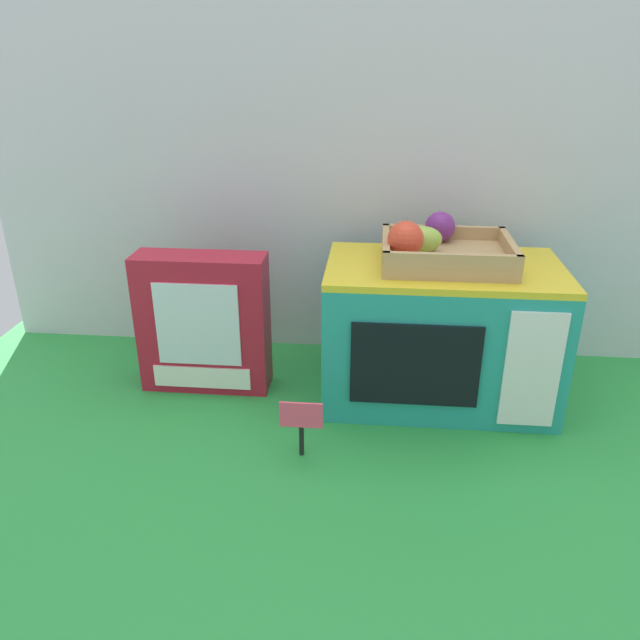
{
  "coord_description": "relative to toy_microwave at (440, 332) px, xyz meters",
  "views": [
    {
      "loc": [
        0.01,
        -1.06,
        0.62
      ],
      "look_at": [
        -0.09,
        -0.01,
        0.15
      ],
      "focal_mm": 34.61,
      "sensor_mm": 36.0,
      "label": 1
    }
  ],
  "objects": [
    {
      "name": "ground_plane",
      "position": [
        -0.13,
        0.01,
        -0.13
      ],
      "size": [
        1.7,
        1.7,
        0.0
      ],
      "primitive_type": "plane",
      "color": "green",
      "rests_on": "ground"
    },
    {
      "name": "display_back_panel",
      "position": [
        -0.13,
        0.21,
        0.26
      ],
      "size": [
        1.61,
        0.03,
        0.78
      ],
      "primitive_type": "cube",
      "color": "silver",
      "rests_on": "ground"
    },
    {
      "name": "toy_microwave",
      "position": [
        0.0,
        0.0,
        0.0
      ],
      "size": [
        0.42,
        0.25,
        0.26
      ],
      "color": "teal",
      "rests_on": "ground"
    },
    {
      "name": "food_groups_crate",
      "position": [
        -0.01,
        0.01,
        0.16
      ],
      "size": [
        0.23,
        0.18,
        0.08
      ],
      "color": "tan",
      "rests_on": "toy_microwave"
    },
    {
      "name": "cookie_set_box",
      "position": [
        -0.45,
        -0.01,
        0.0
      ],
      "size": [
        0.25,
        0.08,
        0.27
      ],
      "color": "#B2192D",
      "rests_on": "ground"
    },
    {
      "name": "price_sign",
      "position": [
        -0.23,
        -0.22,
        -0.06
      ],
      "size": [
        0.07,
        0.01,
        0.1
      ],
      "color": "black",
      "rests_on": "ground"
    }
  ]
}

